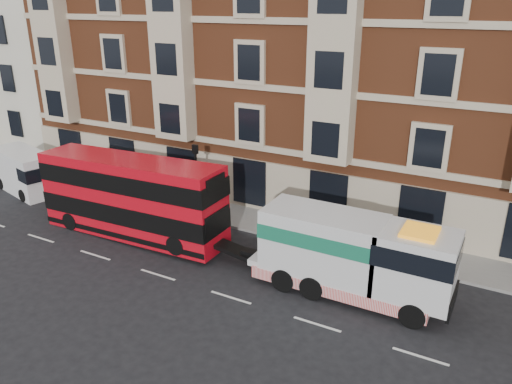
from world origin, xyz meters
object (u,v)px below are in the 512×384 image
double_decker_bus (131,196)px  tow_truck (350,255)px  pedestrian (162,190)px  box_van (25,172)px

double_decker_bus → tow_truck: double_decker_bus is taller
tow_truck → pedestrian: 13.84m
pedestrian → double_decker_bus: bearing=-77.0°
double_decker_bus → box_van: size_ratio=1.90×
tow_truck → pedestrian: bearing=163.4°
double_decker_bus → pedestrian: 4.30m
tow_truck → box_van: size_ratio=1.52×
tow_truck → double_decker_bus: bearing=-180.0°
box_van → tow_truck: bearing=9.8°
double_decker_bus → pedestrian: size_ratio=5.71×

